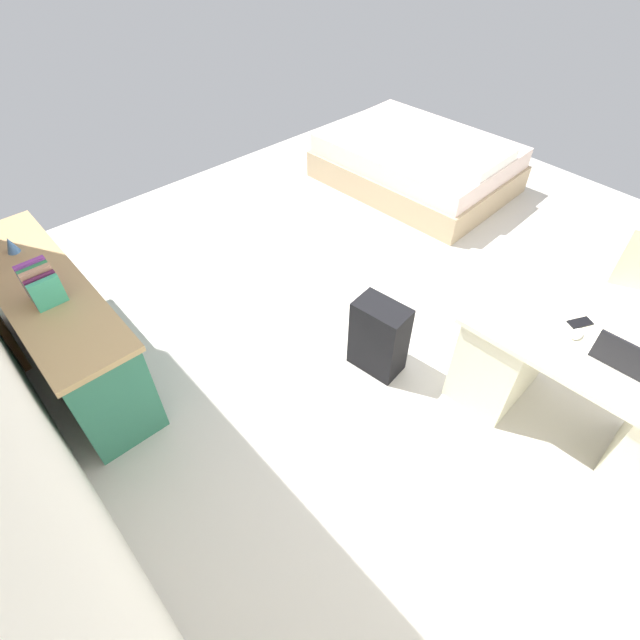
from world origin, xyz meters
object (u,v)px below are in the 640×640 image
at_px(credenza, 62,327).
at_px(laptop, 625,359).
at_px(figurine_small, 11,245).
at_px(computer_mouse, 577,334).
at_px(cell_phone_by_mouse, 580,323).
at_px(bed, 418,163).
at_px(desk, 580,391).
at_px(office_chair, 637,310).
at_px(suitcase_black, 379,337).

xyz_separation_m(credenza, laptop, (-2.67, -2.05, 0.39)).
xyz_separation_m(credenza, figurine_small, (0.44, 0.00, 0.43)).
relative_size(credenza, laptop, 5.55).
height_order(computer_mouse, cell_phone_by_mouse, computer_mouse).
height_order(laptop, figurine_small, laptop).
relative_size(bed, figurine_small, 18.01).
distance_m(desk, computer_mouse, 0.39).
distance_m(bed, computer_mouse, 3.04).
relative_size(desk, cell_phone_by_mouse, 10.89).
relative_size(desk, office_chair, 1.58).
bearing_deg(desk, figurine_small, 34.53).
bearing_deg(desk, office_chair, -85.39).
relative_size(bed, laptop, 6.11).
bearing_deg(suitcase_black, cell_phone_by_mouse, -155.31).
height_order(bed, computer_mouse, computer_mouse).
relative_size(desk, credenza, 0.82).
height_order(desk, suitcase_black, desk).
bearing_deg(figurine_small, desk, -145.47).
bearing_deg(office_chair, desk, 94.61).
xyz_separation_m(credenza, bed, (0.07, -3.77, -0.13)).
xyz_separation_m(computer_mouse, cell_phone_by_mouse, (0.03, -0.11, -0.01)).
height_order(bed, figurine_small, figurine_small).
relative_size(office_chair, credenza, 0.52).
xyz_separation_m(office_chair, laptop, (-0.17, 0.91, 0.35)).
xyz_separation_m(desk, cell_phone_by_mouse, (0.20, -0.12, 0.35)).
xyz_separation_m(office_chair, bed, (2.56, -0.81, -0.18)).
xyz_separation_m(bed, laptop, (-2.74, 1.72, 0.53)).
xyz_separation_m(bed, figurine_small, (0.37, 3.77, 0.57)).
xyz_separation_m(bed, suitcase_black, (-1.49, 2.19, 0.04)).
relative_size(office_chair, bed, 0.47).
distance_m(office_chair, credenza, 3.87).
height_order(computer_mouse, figurine_small, figurine_small).
relative_size(credenza, computer_mouse, 18.00).
height_order(suitcase_black, cell_phone_by_mouse, cell_phone_by_mouse).
distance_m(bed, cell_phone_by_mouse, 2.95).
relative_size(bed, computer_mouse, 19.81).
distance_m(office_chair, cell_phone_by_mouse, 0.84).
bearing_deg(suitcase_black, office_chair, -135.75).
bearing_deg(credenza, bed, -88.96).
distance_m(credenza, suitcase_black, 2.12).
height_order(credenza, suitcase_black, credenza).
bearing_deg(office_chair, bed, -17.53).
bearing_deg(credenza, laptop, -142.49).
height_order(desk, cell_phone_by_mouse, cell_phone_by_mouse).
relative_size(laptop, figurine_small, 2.95).
relative_size(credenza, figurine_small, 16.36).
xyz_separation_m(office_chair, computer_mouse, (0.09, 0.89, 0.31)).
bearing_deg(desk, credenza, 38.83).
distance_m(desk, suitcase_black, 1.25).
bearing_deg(laptop, figurine_small, 33.41).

